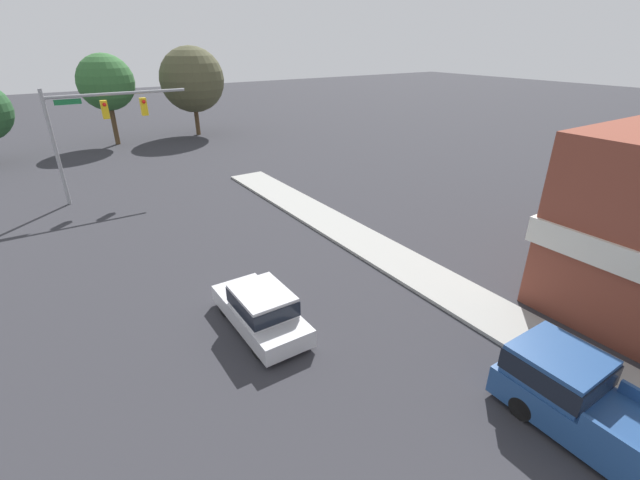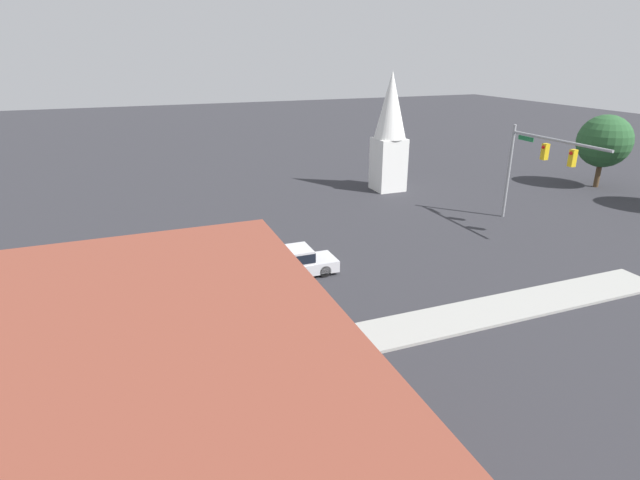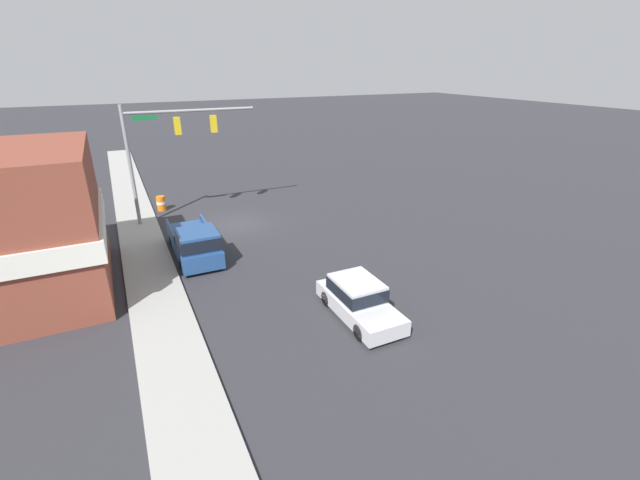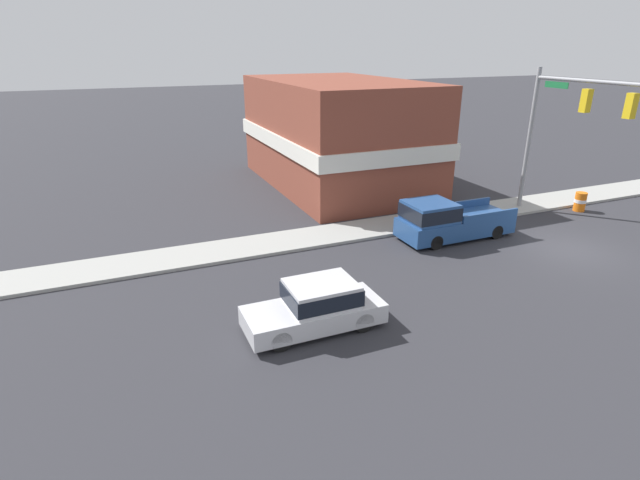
# 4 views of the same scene
# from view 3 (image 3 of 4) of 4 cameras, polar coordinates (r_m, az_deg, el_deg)

# --- Properties ---
(ground_plane) EXTENTS (200.00, 200.00, 0.00)m
(ground_plane) POSITION_cam_3_polar(r_m,az_deg,el_deg) (28.19, -11.21, 2.07)
(ground_plane) COLOR #2D2D33
(sidewalk_curb) EXTENTS (2.40, 60.00, 0.14)m
(sidewalk_curb) POSITION_cam_3_polar(r_m,az_deg,el_deg) (27.44, -22.73, 0.27)
(sidewalk_curb) COLOR #9E9E99
(sidewalk_curb) RESTS_ON ground
(near_signal_assembly) EXTENTS (7.99, 0.49, 7.44)m
(near_signal_assembly) POSITION_cam_3_polar(r_m,az_deg,el_deg) (28.58, -19.54, 12.77)
(near_signal_assembly) COLOR gray
(near_signal_assembly) RESTS_ON ground
(car_lead) EXTENTS (1.81, 4.44, 1.56)m
(car_lead) POSITION_cam_3_polar(r_m,az_deg,el_deg) (17.60, 5.11, -7.75)
(car_lead) COLOR black
(car_lead) RESTS_ON ground
(pickup_truck_parked) EXTENTS (2.03, 5.45, 1.90)m
(pickup_truck_parked) POSITION_cam_3_polar(r_m,az_deg,el_deg) (23.36, -16.32, -0.35)
(pickup_truck_parked) COLOR black
(pickup_truck_parked) RESTS_ON ground
(construction_barrel) EXTENTS (0.61, 0.61, 1.03)m
(construction_barrel) POSITION_cam_3_polar(r_m,az_deg,el_deg) (32.17, -20.42, 4.61)
(construction_barrel) COLOR orange
(construction_barrel) RESTS_ON ground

